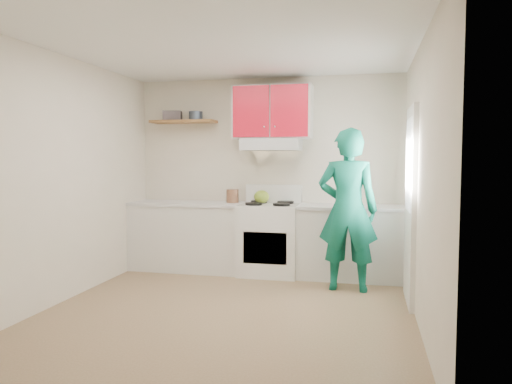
% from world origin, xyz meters
% --- Properties ---
extents(floor, '(3.80, 3.80, 0.00)m').
position_xyz_m(floor, '(0.00, 0.00, 0.00)').
color(floor, brown).
rests_on(floor, ground).
extents(ceiling, '(3.60, 3.80, 0.04)m').
position_xyz_m(ceiling, '(0.00, 0.00, 2.60)').
color(ceiling, white).
rests_on(ceiling, floor).
extents(back_wall, '(3.60, 0.04, 2.60)m').
position_xyz_m(back_wall, '(0.00, 1.90, 1.30)').
color(back_wall, beige).
rests_on(back_wall, floor).
extents(front_wall, '(3.60, 0.04, 2.60)m').
position_xyz_m(front_wall, '(0.00, -1.90, 1.30)').
color(front_wall, beige).
rests_on(front_wall, floor).
extents(left_wall, '(0.04, 3.80, 2.60)m').
position_xyz_m(left_wall, '(-1.80, 0.00, 1.30)').
color(left_wall, beige).
rests_on(left_wall, floor).
extents(right_wall, '(0.04, 3.80, 2.60)m').
position_xyz_m(right_wall, '(1.80, 0.00, 1.30)').
color(right_wall, beige).
rests_on(right_wall, floor).
extents(door, '(0.05, 0.85, 2.05)m').
position_xyz_m(door, '(1.78, 0.70, 1.02)').
color(door, white).
rests_on(door, floor).
extents(door_glass, '(0.01, 0.55, 0.95)m').
position_xyz_m(door_glass, '(1.75, 0.70, 1.45)').
color(door_glass, white).
rests_on(door_glass, door).
extents(counter_left, '(1.52, 0.60, 0.90)m').
position_xyz_m(counter_left, '(-1.04, 1.60, 0.45)').
color(counter_left, silver).
rests_on(counter_left, floor).
extents(counter_right, '(1.32, 0.60, 0.90)m').
position_xyz_m(counter_right, '(1.14, 1.60, 0.45)').
color(counter_right, silver).
rests_on(counter_right, floor).
extents(stove, '(0.76, 0.65, 0.92)m').
position_xyz_m(stove, '(0.10, 1.57, 0.46)').
color(stove, white).
rests_on(stove, floor).
extents(range_hood, '(0.76, 0.44, 0.15)m').
position_xyz_m(range_hood, '(0.10, 1.68, 1.70)').
color(range_hood, silver).
rests_on(range_hood, back_wall).
extents(upper_cabinets, '(1.02, 0.33, 0.70)m').
position_xyz_m(upper_cabinets, '(0.10, 1.73, 2.12)').
color(upper_cabinets, red).
rests_on(upper_cabinets, back_wall).
extents(shelf, '(0.90, 0.30, 0.04)m').
position_xyz_m(shelf, '(-1.15, 1.75, 2.02)').
color(shelf, brown).
rests_on(shelf, back_wall).
extents(books, '(0.28, 0.23, 0.13)m').
position_xyz_m(books, '(-1.30, 1.71, 2.10)').
color(books, '#3F373B').
rests_on(books, shelf).
extents(tin, '(0.25, 0.25, 0.12)m').
position_xyz_m(tin, '(-0.97, 1.73, 2.10)').
color(tin, '#333D4C').
rests_on(tin, shelf).
extents(kettle, '(0.26, 0.26, 0.17)m').
position_xyz_m(kettle, '(-0.03, 1.68, 1.01)').
color(kettle, olive).
rests_on(kettle, stove).
extents(crock, '(0.17, 0.17, 0.20)m').
position_xyz_m(crock, '(-0.43, 1.67, 1.00)').
color(crock, brown).
rests_on(crock, counter_left).
extents(cutting_board, '(0.38, 0.32, 0.02)m').
position_xyz_m(cutting_board, '(0.92, 1.52, 0.91)').
color(cutting_board, olive).
rests_on(cutting_board, counter_right).
extents(silicone_mat, '(0.37, 0.34, 0.01)m').
position_xyz_m(silicone_mat, '(1.61, 1.51, 0.90)').
color(silicone_mat, red).
rests_on(silicone_mat, counter_right).
extents(person, '(0.69, 0.46, 1.86)m').
position_xyz_m(person, '(1.12, 1.02, 0.93)').
color(person, '#0A624D').
rests_on(person, floor).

